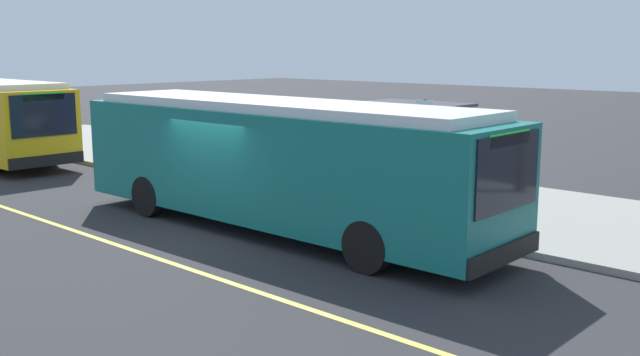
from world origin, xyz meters
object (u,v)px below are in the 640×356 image
waiting_bench (414,174)px  pedestrian_commuter (455,179)px  route_sign_post (424,143)px  transit_bus_main (278,160)px

waiting_bench → pedestrian_commuter: 3.50m
route_sign_post → transit_bus_main: bearing=-129.7°
transit_bus_main → waiting_bench: size_ratio=7.10×
route_sign_post → pedestrian_commuter: route_sign_post is taller
transit_bus_main → waiting_bench: (0.05, 5.19, -0.98)m
transit_bus_main → route_sign_post: size_ratio=4.06×
route_sign_post → waiting_bench: bearing=128.6°
waiting_bench → pedestrian_commuter: pedestrian_commuter is taller
transit_bus_main → waiting_bench: 5.29m
waiting_bench → route_sign_post: 3.60m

